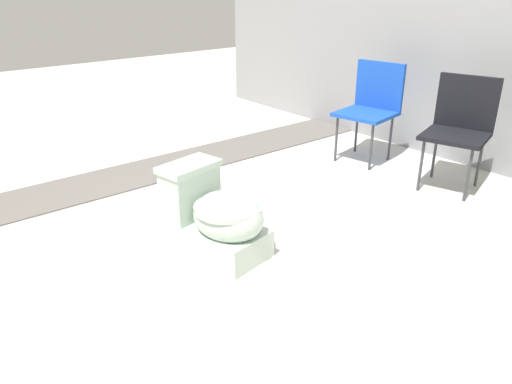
# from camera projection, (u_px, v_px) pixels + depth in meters

# --- Properties ---
(ground_plane) EXTENTS (14.00, 14.00, 0.00)m
(ground_plane) POSITION_uv_depth(u_px,v_px,m) (196.00, 242.00, 3.08)
(ground_plane) COLOR beige
(gravel_strip) EXTENTS (0.56, 8.00, 0.01)m
(gravel_strip) POSITION_uv_depth(u_px,v_px,m) (165.00, 167.00, 4.26)
(gravel_strip) COLOR #605B56
(gravel_strip) RESTS_ON ground
(toilet) EXTENTS (0.69, 0.48, 0.52)m
(toilet) POSITION_uv_depth(u_px,v_px,m) (216.00, 218.00, 2.90)
(toilet) COLOR #B2C6B7
(toilet) RESTS_ON ground
(folding_chair_left) EXTENTS (0.51, 0.51, 0.83)m
(folding_chair_left) POSITION_uv_depth(u_px,v_px,m) (372.00, 101.00, 4.30)
(folding_chair_left) COLOR #1947B2
(folding_chair_left) RESTS_ON ground
(folding_chair_middle) EXTENTS (0.55, 0.55, 0.83)m
(folding_chair_middle) POSITION_uv_depth(u_px,v_px,m) (461.00, 121.00, 3.73)
(folding_chair_middle) COLOR black
(folding_chair_middle) RESTS_ON ground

